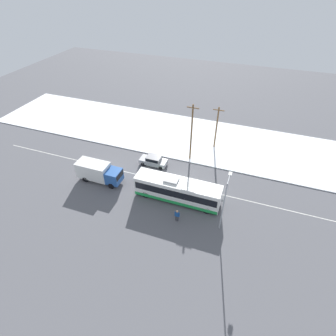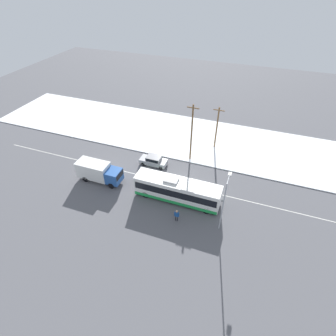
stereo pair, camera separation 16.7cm
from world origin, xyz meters
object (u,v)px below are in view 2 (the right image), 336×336
(city_bus, at_px, (177,190))
(utility_pole_roadside, at_px, (192,133))
(box_truck, at_px, (98,171))
(streetlamp, at_px, (224,199))
(pedestrian_at_stop, at_px, (177,215))
(sedan_car, at_px, (154,160))
(utility_pole_snowlot, at_px, (217,127))

(city_bus, distance_m, utility_pole_roadside, 9.94)
(box_truck, xyz_separation_m, streetlamp, (18.13, -2.47, 2.93))
(streetlamp, bearing_deg, box_truck, 172.24)
(pedestrian_at_stop, bearing_deg, box_truck, 164.98)
(streetlamp, xyz_separation_m, utility_pole_roadside, (-7.19, 11.89, 0.40))
(sedan_car, bearing_deg, box_truck, 45.49)
(city_bus, xyz_separation_m, pedestrian_at_stop, (1.13, -3.58, -0.51))
(box_truck, xyz_separation_m, utility_pole_roadside, (10.94, 9.42, 3.33))
(box_truck, xyz_separation_m, pedestrian_at_stop, (12.99, -3.48, -0.50))
(utility_pole_roadside, bearing_deg, box_truck, -139.27)
(box_truck, relative_size, sedan_car, 1.55)
(sedan_car, distance_m, streetlamp, 15.31)
(box_truck, distance_m, utility_pole_roadside, 14.82)
(pedestrian_at_stop, height_order, streetlamp, streetlamp)
(city_bus, relative_size, utility_pole_snowlot, 1.54)
(box_truck, xyz_separation_m, utility_pole_snowlot, (13.91, 14.23, 2.29))
(city_bus, xyz_separation_m, streetlamp, (6.28, -2.57, 2.92))
(box_truck, relative_size, pedestrian_at_stop, 3.66)
(pedestrian_at_stop, relative_size, utility_pole_snowlot, 0.24)
(utility_pole_snowlot, bearing_deg, city_bus, -98.26)
(city_bus, bearing_deg, utility_pole_roadside, 95.60)
(city_bus, distance_m, pedestrian_at_stop, 3.79)
(pedestrian_at_stop, xyz_separation_m, utility_pole_snowlot, (0.92, 17.72, 2.78))
(sedan_car, height_order, utility_pole_snowlot, utility_pole_snowlot)
(sedan_car, height_order, streetlamp, streetlamp)
(city_bus, distance_m, streetlamp, 7.38)
(streetlamp, bearing_deg, sedan_car, 144.83)
(sedan_car, bearing_deg, utility_pole_snowlot, -134.21)
(sedan_car, distance_m, pedestrian_at_stop, 11.86)
(pedestrian_at_stop, bearing_deg, sedan_car, 126.19)
(box_truck, height_order, streetlamp, streetlamp)
(city_bus, relative_size, box_truck, 1.73)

